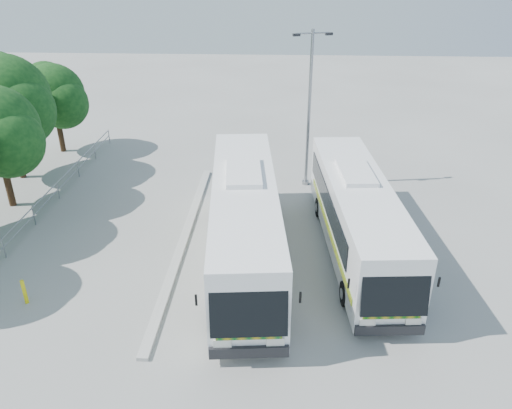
# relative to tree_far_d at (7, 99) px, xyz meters

# --- Properties ---
(ground) EXTENTS (100.00, 100.00, 0.00)m
(ground) POSITION_rel_tree_far_d_xyz_m (13.31, -8.80, -4.82)
(ground) COLOR #A0A09B
(ground) RESTS_ON ground
(kerb_divider) EXTENTS (0.40, 16.00, 0.15)m
(kerb_divider) POSITION_rel_tree_far_d_xyz_m (11.01, -6.80, -4.74)
(kerb_divider) COLOR #B2B2AD
(kerb_divider) RESTS_ON ground
(railing) EXTENTS (0.06, 22.00, 1.00)m
(railing) POSITION_rel_tree_far_d_xyz_m (3.31, -4.80, -4.08)
(railing) COLOR gray
(railing) RESTS_ON ground
(tree_far_d) EXTENTS (5.62, 5.30, 7.33)m
(tree_far_d) POSITION_rel_tree_far_d_xyz_m (0.00, 0.00, 0.00)
(tree_far_d) COLOR #382314
(tree_far_d) RESTS_ON ground
(tree_far_e) EXTENTS (4.54, 4.28, 5.92)m
(tree_far_e) POSITION_rel_tree_far_d_xyz_m (0.68, 4.50, -0.93)
(tree_far_e) COLOR #382314
(tree_far_e) RESTS_ON ground
(coach_main) EXTENTS (3.81, 13.28, 3.64)m
(coach_main) POSITION_rel_tree_far_d_xyz_m (14.02, -8.38, -2.82)
(coach_main) COLOR white
(coach_main) RESTS_ON ground
(coach_adjacent) EXTENTS (3.37, 12.34, 3.38)m
(coach_adjacent) POSITION_rel_tree_far_d_xyz_m (18.94, -7.47, -2.96)
(coach_adjacent) COLOR white
(coach_adjacent) RESTS_ON ground
(lamppost) EXTENTS (2.11, 0.72, 8.72)m
(lamppost) POSITION_rel_tree_far_d_xyz_m (17.03, -0.18, -0.00)
(lamppost) COLOR gray
(lamppost) RESTS_ON ground
(bollard) EXTENTS (0.18, 0.18, 1.05)m
(bollard) POSITION_rel_tree_far_d_xyz_m (5.73, -11.91, -4.29)
(bollard) COLOR yellow
(bollard) RESTS_ON ground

